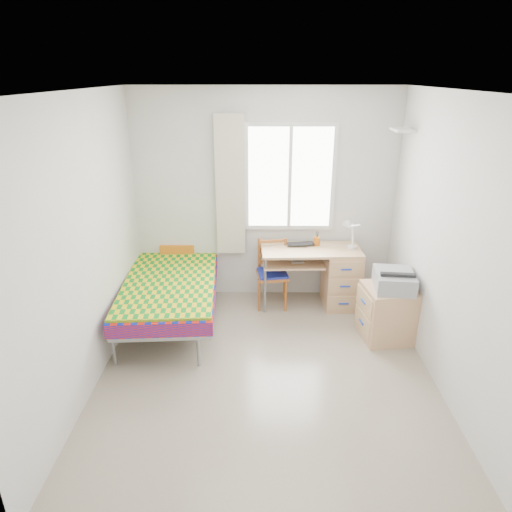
{
  "coord_description": "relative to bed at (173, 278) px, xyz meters",
  "views": [
    {
      "loc": [
        -0.06,
        -3.72,
        2.73
      ],
      "look_at": [
        -0.1,
        0.55,
        1.01
      ],
      "focal_mm": 32.0,
      "sensor_mm": 36.0,
      "label": 1
    }
  ],
  "objects": [
    {
      "name": "book",
      "position": [
        1.41,
        0.27,
        0.13
      ],
      "size": [
        0.17,
        0.22,
        0.02
      ],
      "primitive_type": "imported",
      "rotation": [
        0.0,
        0.0,
        0.1
      ],
      "color": "gray",
      "rests_on": "desk"
    },
    {
      "name": "curtain",
      "position": [
        0.67,
        0.5,
        0.99
      ],
      "size": [
        0.35,
        0.05,
        1.7
      ],
      "primitive_type": "cube",
      "color": "beige",
      "rests_on": "wall_back"
    },
    {
      "name": "wall_right",
      "position": [
        2.69,
        -1.18,
        0.84
      ],
      "size": [
        0.0,
        3.5,
        3.5
      ],
      "primitive_type": "plane",
      "rotation": [
        1.57,
        0.0,
        -1.57
      ],
      "color": "silver",
      "rests_on": "ground"
    },
    {
      "name": "printer",
      "position": [
        2.44,
        -0.54,
        0.24
      ],
      "size": [
        0.44,
        0.49,
        0.2
      ],
      "rotation": [
        0.0,
        0.0,
        -0.1
      ],
      "color": "#999DA1",
      "rests_on": "cabinet"
    },
    {
      "name": "cabinet",
      "position": [
        2.43,
        -0.52,
        -0.16
      ],
      "size": [
        0.62,
        0.57,
        0.61
      ],
      "rotation": [
        0.0,
        0.0,
        0.13
      ],
      "color": "tan",
      "rests_on": "floor"
    },
    {
      "name": "chair",
      "position": [
        1.19,
        0.27,
        0.01
      ],
      "size": [
        0.41,
        0.41,
        0.84
      ],
      "rotation": [
        0.0,
        0.0,
        0.15
      ],
      "color": "#A56020",
      "rests_on": "floor"
    },
    {
      "name": "bed",
      "position": [
        0.0,
        0.0,
        0.0
      ],
      "size": [
        1.16,
        2.26,
        0.96
      ],
      "rotation": [
        0.0,
        0.0,
        0.06
      ],
      "color": "gray",
      "rests_on": "floor"
    },
    {
      "name": "floating_shelf",
      "position": [
        2.58,
        0.22,
        1.69
      ],
      "size": [
        0.2,
        0.32,
        0.03
      ],
      "primitive_type": "cube",
      "color": "white",
      "rests_on": "wall_right"
    },
    {
      "name": "desk",
      "position": [
        1.97,
        0.25,
        -0.06
      ],
      "size": [
        1.22,
        0.59,
        0.75
      ],
      "rotation": [
        0.0,
        0.0,
        0.04
      ],
      "color": "tan",
      "rests_on": "floor"
    },
    {
      "name": "laptop",
      "position": [
        1.54,
        0.32,
        0.3
      ],
      "size": [
        0.36,
        0.26,
        0.03
      ],
      "primitive_type": "imported",
      "rotation": [
        0.0,
        0.0,
        0.13
      ],
      "color": "black",
      "rests_on": "desk"
    },
    {
      "name": "floor",
      "position": [
        1.09,
        -1.18,
        -0.46
      ],
      "size": [
        3.5,
        3.5,
        0.0
      ],
      "primitive_type": "plane",
      "color": "#BCAD93",
      "rests_on": "ground"
    },
    {
      "name": "wall_left",
      "position": [
        -0.51,
        -1.18,
        0.84
      ],
      "size": [
        0.0,
        3.5,
        3.5
      ],
      "primitive_type": "plane",
      "rotation": [
        1.57,
        0.0,
        1.57
      ],
      "color": "silver",
      "rests_on": "ground"
    },
    {
      "name": "pen_cup",
      "position": [
        1.73,
        0.39,
        0.34
      ],
      "size": [
        0.1,
        0.1,
        0.1
      ],
      "primitive_type": "cylinder",
      "rotation": [
        0.0,
        0.0,
        0.3
      ],
      "color": "orange",
      "rests_on": "desk"
    },
    {
      "name": "task_lamp",
      "position": [
        2.08,
        0.16,
        0.54
      ],
      "size": [
        0.23,
        0.32,
        0.41
      ],
      "rotation": [
        0.0,
        0.0,
        0.14
      ],
      "color": "white",
      "rests_on": "desk"
    },
    {
      "name": "ceiling",
      "position": [
        1.09,
        -1.18,
        2.14
      ],
      "size": [
        3.5,
        3.5,
        0.0
      ],
      "primitive_type": "plane",
      "rotation": [
        3.14,
        0.0,
        0.0
      ],
      "color": "white",
      "rests_on": "wall_back"
    },
    {
      "name": "wall_back",
      "position": [
        1.09,
        0.57,
        0.84
      ],
      "size": [
        3.2,
        0.0,
        3.2
      ],
      "primitive_type": "plane",
      "rotation": [
        1.57,
        0.0,
        0.0
      ],
      "color": "silver",
      "rests_on": "ground"
    },
    {
      "name": "window",
      "position": [
        1.39,
        0.55,
        1.09
      ],
      "size": [
        1.1,
        0.04,
        1.3
      ],
      "color": "white",
      "rests_on": "wall_back"
    }
  ]
}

